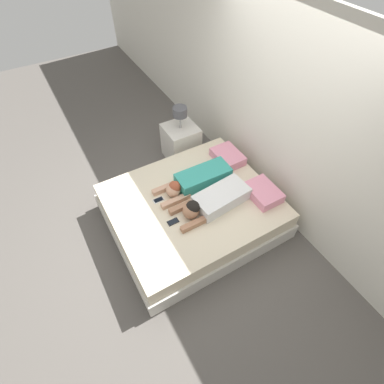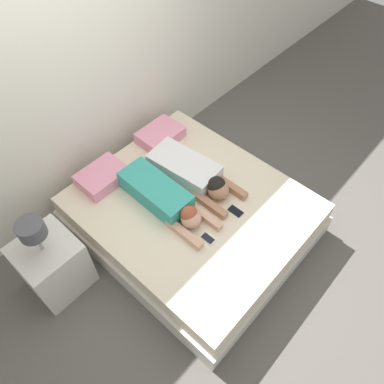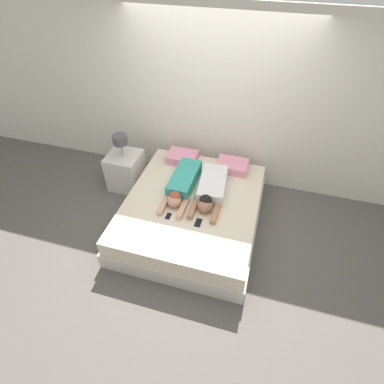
{
  "view_description": "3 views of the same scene",
  "coord_description": "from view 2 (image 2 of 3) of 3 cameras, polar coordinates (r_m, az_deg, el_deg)",
  "views": [
    {
      "loc": [
        2.13,
        -1.23,
        3.39
      ],
      "look_at": [
        0.0,
        0.0,
        0.61
      ],
      "focal_mm": 28.0,
      "sensor_mm": 36.0,
      "label": 1
    },
    {
      "loc": [
        -1.56,
        -1.42,
        3.29
      ],
      "look_at": [
        0.0,
        0.0,
        0.61
      ],
      "focal_mm": 35.0,
      "sensor_mm": 36.0,
      "label": 2
    },
    {
      "loc": [
        0.81,
        -2.79,
        3.28
      ],
      "look_at": [
        0.0,
        0.0,
        0.61
      ],
      "focal_mm": 28.0,
      "sensor_mm": 36.0,
      "label": 3
    }
  ],
  "objects": [
    {
      "name": "cell_phone_left",
      "position": [
        3.3,
        2.41,
        -7.11
      ],
      "size": [
        0.08,
        0.14,
        0.01
      ],
      "color": "silver",
      "rests_on": "bed"
    },
    {
      "name": "pillow_head_right",
      "position": [
        4.07,
        -4.85,
        8.62
      ],
      "size": [
        0.46,
        0.34,
        0.13
      ],
      "color": "pink",
      "rests_on": "bed"
    },
    {
      "name": "person_right",
      "position": [
        3.63,
        0.24,
        2.85
      ],
      "size": [
        0.41,
        1.02,
        0.23
      ],
      "color": "silver",
      "rests_on": "bed"
    },
    {
      "name": "cell_phone_right",
      "position": [
        3.48,
        6.65,
        -2.91
      ],
      "size": [
        0.08,
        0.14,
        0.01
      ],
      "color": "black",
      "rests_on": "bed"
    },
    {
      "name": "pillow_head_left",
      "position": [
        3.75,
        -13.49,
        2.3
      ],
      "size": [
        0.46,
        0.34,
        0.13
      ],
      "color": "pink",
      "rests_on": "bed"
    },
    {
      "name": "wall_back",
      "position": [
        3.65,
        -14.76,
        16.95
      ],
      "size": [
        12.0,
        0.06,
        2.6
      ],
      "color": "silver",
      "rests_on": "ground_plane"
    },
    {
      "name": "nightstand",
      "position": [
        3.56,
        -20.5,
        -10.19
      ],
      "size": [
        0.5,
        0.5,
        0.95
      ],
      "color": "beige",
      "rests_on": "ground_plane"
    },
    {
      "name": "ground_plane",
      "position": [
        3.91,
        0.0,
        -5.54
      ],
      "size": [
        12.0,
        12.0,
        0.0
      ],
      "primitive_type": "plane",
      "color": "#5B5651"
    },
    {
      "name": "bed",
      "position": [
        3.72,
        0.0,
        -3.66
      ],
      "size": [
        1.82,
        2.1,
        0.46
      ],
      "color": "beige",
      "rests_on": "ground_plane"
    },
    {
      "name": "person_left",
      "position": [
        3.45,
        -4.26,
        -0.91
      ],
      "size": [
        0.33,
        1.05,
        0.22
      ],
      "color": "teal",
      "rests_on": "bed"
    }
  ]
}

